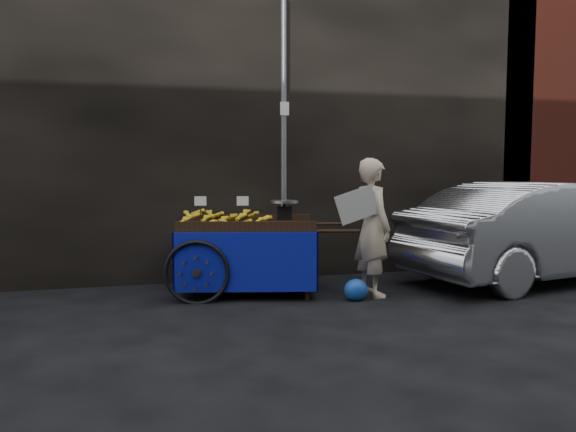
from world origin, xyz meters
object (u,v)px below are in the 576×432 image
object	(u,v)px
plastic_bag	(356,290)
parked_car	(543,231)
banana_cart	(243,232)
vendor	(372,227)

from	to	relation	value
plastic_bag	parked_car	bearing A→B (deg)	9.05
banana_cart	parked_car	size ratio (longest dim) A/B	0.59
vendor	banana_cart	bearing A→B (deg)	59.97
vendor	plastic_bag	xyz separation A→B (m)	(-0.29, -0.21, -0.73)
banana_cart	parked_car	xyz separation A→B (m)	(4.25, -0.29, -0.08)
banana_cart	plastic_bag	world-z (taller)	banana_cart
vendor	plastic_bag	distance (m)	0.81
banana_cart	plastic_bag	size ratio (longest dim) A/B	8.54
vendor	plastic_bag	size ratio (longest dim) A/B	5.85
banana_cart	parked_car	world-z (taller)	parked_car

